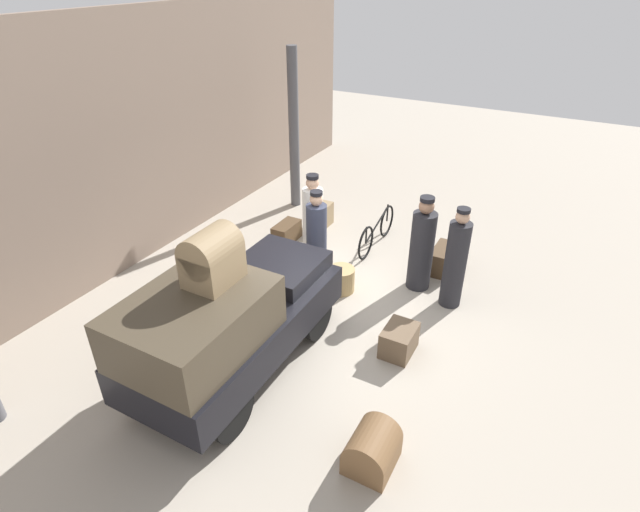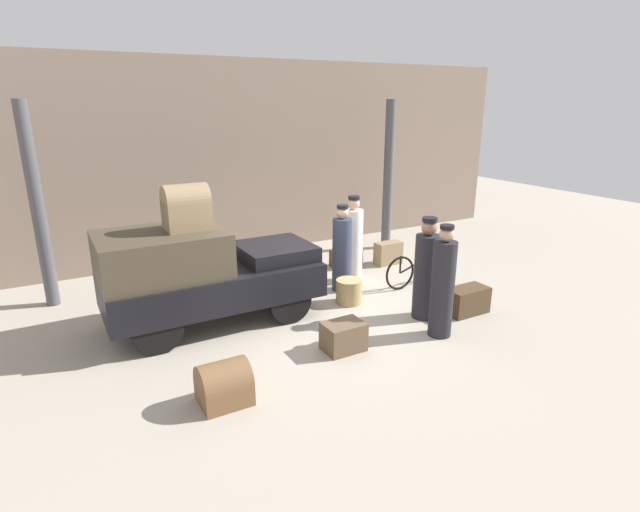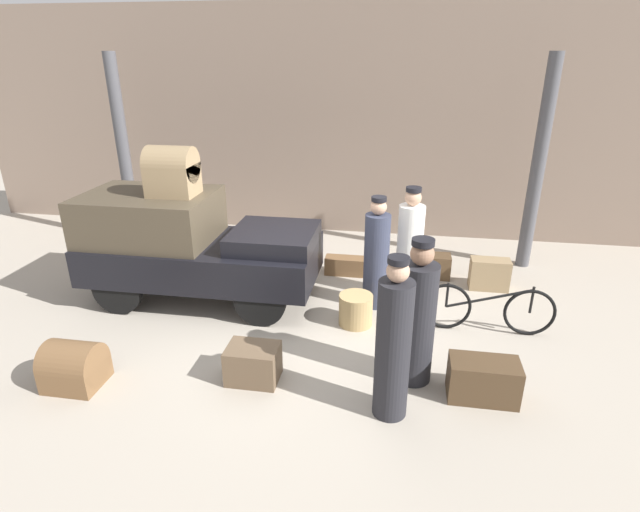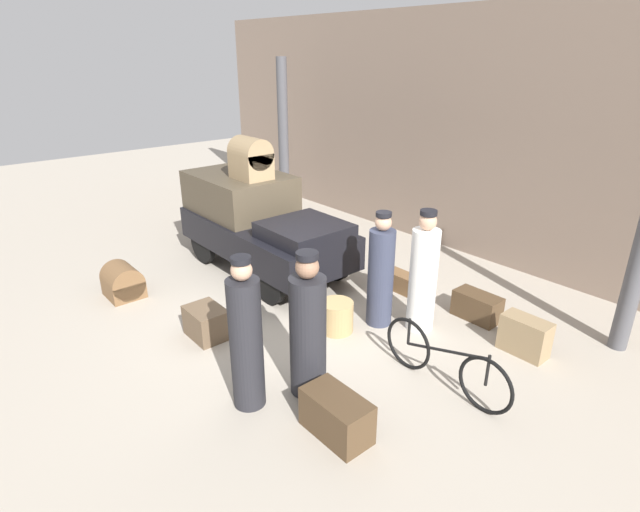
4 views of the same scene
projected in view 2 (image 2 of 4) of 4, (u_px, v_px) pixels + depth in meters
The scene contains 18 objects.
ground_plane at pixel (316, 312), 8.84m from camera, with size 30.00×30.00×0.00m, color #A89E8E.
station_building_facade at pixel (230, 160), 11.55m from camera, with size 16.00×0.15×4.50m.
canopy_pillar_left at pixel (38, 208), 8.63m from camera, with size 0.23×0.23×3.61m.
canopy_pillar_right at pixel (388, 176), 12.18m from camera, with size 0.23×0.23×3.61m.
truck at pixel (201, 273), 8.11m from camera, with size 3.48×1.54×1.65m.
bicycle at pixel (422, 268), 10.04m from camera, with size 1.78×0.04×0.72m.
wicker_basket at pixel (349, 291), 9.17m from camera, with size 0.48×0.48×0.45m.
porter_standing_middle at pixel (342, 252), 9.63m from camera, with size 0.37×0.37×1.71m.
conductor_in_dark_uniform at pixel (353, 243), 10.13m from camera, with size 0.39×0.39×1.78m.
porter_carrying_trunk at pixel (426, 273), 8.40m from camera, with size 0.42×0.42×1.76m.
porter_lifting_near_truck at pixel (443, 286), 7.73m from camera, with size 0.36×0.36×1.80m.
suitcase_small_leather at pixel (388, 253), 11.36m from camera, with size 0.62×0.31×0.51m.
trunk_umber_medium at pixel (343, 336), 7.43m from camera, with size 0.60×0.44×0.43m.
suitcase_tan_flat at pixel (224, 385), 6.13m from camera, with size 0.61×0.53×0.55m.
suitcase_black_upright at pixel (467, 300), 8.73m from camera, with size 0.76×0.41×0.46m.
trunk_wicker_pale at pixel (346, 258), 11.20m from camera, with size 0.68×0.35×0.40m.
trunk_large_brown at pixel (292, 272), 10.44m from camera, with size 0.72×0.28×0.31m.
trunk_on_truck_roof at pixel (186, 207), 7.71m from camera, with size 0.67×0.53×0.71m.
Camera 2 is at (-3.94, -7.12, 3.58)m, focal length 28.00 mm.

